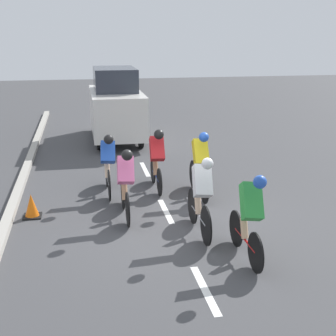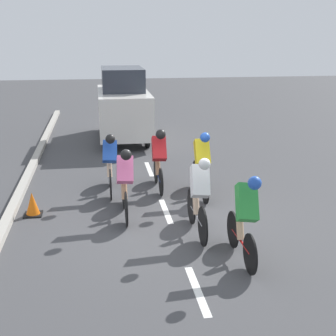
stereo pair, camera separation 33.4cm
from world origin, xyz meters
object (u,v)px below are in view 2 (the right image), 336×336
cyclist_green (245,215)px  cyclist_red (159,157)px  traffic_cone (32,204)px  cyclist_pink (125,181)px  cyclist_yellow (202,163)px  cyclist_blue (110,162)px  support_car (123,105)px  cyclist_white (199,195)px

cyclist_green → cyclist_red: (0.90, -3.81, 0.00)m
cyclist_green → traffic_cone: (3.69, -2.61, -0.57)m
cyclist_green → cyclist_pink: (1.80, -2.18, -0.03)m
cyclist_yellow → cyclist_green: size_ratio=1.07×
cyclist_green → cyclist_blue: bearing=-61.2°
cyclist_yellow → cyclist_pink: bearing=29.2°
cyclist_blue → support_car: bearing=-96.5°
cyclist_white → cyclist_blue: bearing=-59.5°
cyclist_yellow → cyclist_red: cyclist_yellow is taller
cyclist_yellow → cyclist_white: 2.11m
cyclist_pink → traffic_cone: cyclist_pink is taller
cyclist_yellow → cyclist_blue: 2.12m
cyclist_red → support_car: 5.70m
support_car → traffic_cone: bearing=71.5°
cyclist_green → cyclist_blue: cyclist_green is taller
cyclist_yellow → traffic_cone: cyclist_yellow is taller
cyclist_white → traffic_cone: 3.55m
cyclist_yellow → cyclist_pink: (1.79, 1.00, -0.03)m
cyclist_red → cyclist_pink: bearing=61.1°
cyclist_green → support_car: size_ratio=0.39×
cyclist_yellow → cyclist_blue: size_ratio=1.01×
cyclist_pink → support_car: bearing=-93.2°
cyclist_pink → cyclist_blue: cyclist_pink is taller
cyclist_blue → traffic_cone: 2.06m
cyclist_green → cyclist_blue: (2.05, -3.74, -0.05)m
cyclist_pink → cyclist_blue: (0.25, -1.56, -0.02)m
cyclist_green → support_car: 9.58m
cyclist_yellow → cyclist_green: bearing=90.2°
cyclist_green → cyclist_pink: size_ratio=0.96×
cyclist_yellow → support_car: size_ratio=0.42×
cyclist_blue → cyclist_green: bearing=118.8°
cyclist_green → cyclist_white: size_ratio=0.94×
cyclist_pink → cyclist_white: size_ratio=0.97×
cyclist_pink → cyclist_red: cyclist_red is taller
cyclist_white → support_car: (0.88, -8.34, 0.42)m
cyclist_yellow → cyclist_pink: 2.05m
cyclist_yellow → cyclist_pink: cyclist_yellow is taller
cyclist_blue → cyclist_red: 1.16m
traffic_cone → cyclist_pink: bearing=167.2°
cyclist_red → cyclist_blue: bearing=3.5°
cyclist_blue → cyclist_red: (-1.15, -0.07, 0.05)m
cyclist_green → cyclist_blue: size_ratio=0.94×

